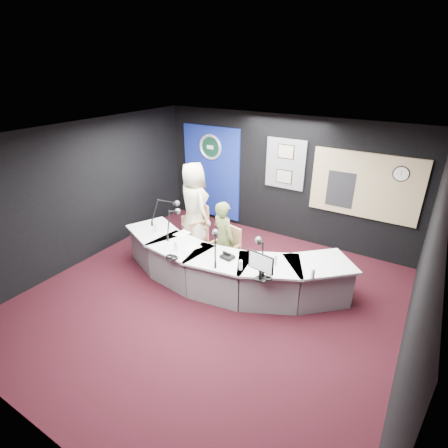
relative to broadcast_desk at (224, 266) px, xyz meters
The scene contains 33 objects.
ground 0.67m from the broadcast_desk, 84.81° to the right, with size 6.00×6.00×0.00m, color black.
ceiling 2.49m from the broadcast_desk, 84.81° to the right, with size 6.00×6.00×0.02m, color silver.
wall_back 2.66m from the broadcast_desk, 88.83° to the left, with size 6.00×0.02×2.80m, color black.
wall_front 3.70m from the broadcast_desk, 89.19° to the right, with size 6.00×0.02×2.80m, color black.
wall_left 3.17m from the broadcast_desk, 169.44° to the right, with size 0.02×6.00×2.80m, color black.
wall_right 3.26m from the broadcast_desk, 10.22° to the right, with size 0.02×6.00×2.80m, color black.
broadcast_desk is the anchor object (origin of this frame).
backdrop_panel 3.17m from the broadcast_desk, 127.40° to the left, with size 1.60×0.05×2.30m, color navy.
agency_seal 3.38m from the broadcast_desk, 127.86° to the left, with size 0.63×0.63×0.07m, color silver.
seal_center 3.38m from the broadcast_desk, 127.80° to the left, with size 0.48×0.48×0.01m, color #0E3322.
pinboard 2.79m from the broadcast_desk, 87.63° to the left, with size 0.90×0.04×1.10m, color slate.
framed_photo_upper 2.91m from the broadcast_desk, 87.60° to the left, with size 0.34×0.02×0.27m, color gray.
framed_photo_lower 2.63m from the broadcast_desk, 87.60° to the left, with size 0.34×0.02×0.27m, color gray.
booth_window_frame 3.24m from the broadcast_desk, 53.36° to the left, with size 2.12×0.06×1.32m, color tan.
booth_glow 3.23m from the broadcast_desk, 53.24° to the left, with size 2.00×0.02×1.20m, color beige.
equipment_rack 2.93m from the broadcast_desk, 60.54° to the left, with size 0.55×0.02×0.75m, color black.
wall_clock 3.71m from the broadcast_desk, 44.88° to the left, with size 0.28×0.28×0.01m, color white.
armchair_left 1.70m from the broadcast_desk, 144.00° to the left, with size 0.54×0.54×0.95m, color #AF7B50, non-canonical shape.
armchair_right 0.36m from the broadcast_desk, 122.44° to the left, with size 0.50×0.50×0.90m, color #AF7B50, non-canonical shape.
draped_jacket 1.96m from the broadcast_desk, 141.25° to the left, with size 0.50×0.10×0.70m, color gray.
person_man 1.79m from the broadcast_desk, 144.00° to the left, with size 0.93×0.60×1.90m, color beige.
person_woman 0.52m from the broadcast_desk, 122.44° to the left, with size 0.55×0.36×1.51m, color #555E31.
computer_monitor 1.33m from the broadcast_desk, 28.96° to the right, with size 0.39×0.02×0.27m, color black.
desk_phone 0.53m from the broadcast_desk, 47.93° to the right, with size 0.21×0.17×0.05m, color black.
headphones_near 1.21m from the broadcast_desk, 24.47° to the right, with size 0.19×0.19×0.03m, color black.
headphones_far 1.03m from the broadcast_desk, 127.66° to the right, with size 0.22×0.22×0.04m, color black.
paper_stack 1.08m from the broadcast_desk, behind, with size 0.21×0.30×0.00m, color white.
notepad 0.68m from the broadcast_desk, 154.84° to the right, with size 0.19×0.27×0.00m, color white.
boom_mic_a 1.81m from the broadcast_desk, 168.31° to the left, with size 0.32×0.71×0.60m, color black, non-canonical shape.
boom_mic_b 1.34m from the broadcast_desk, behind, with size 0.33×0.70×0.60m, color black, non-canonical shape.
boom_mic_c 0.77m from the broadcast_desk, 81.44° to the right, with size 0.45×0.64×0.60m, color black, non-canonical shape.
boom_mic_d 1.09m from the broadcast_desk, 15.02° to the right, with size 0.47×0.63×0.60m, color black, non-canonical shape.
water_bottles 0.53m from the broadcast_desk, 72.64° to the right, with size 3.23×0.55×0.18m, color silver, non-canonical shape.
Camera 1 is at (2.82, -4.12, 3.80)m, focal length 28.00 mm.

